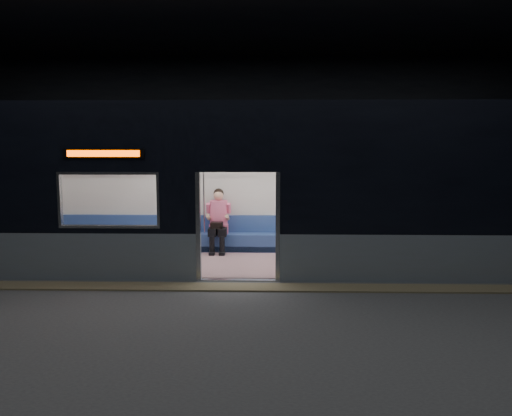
{
  "coord_description": "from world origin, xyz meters",
  "views": [
    {
      "loc": [
        0.61,
        -8.87,
        2.67
      ],
      "look_at": [
        0.3,
        2.3,
        1.22
      ],
      "focal_mm": 38.0,
      "sensor_mm": 36.0,
      "label": 1
    }
  ],
  "objects": [
    {
      "name": "station_floor",
      "position": [
        0.0,
        0.0,
        -0.01
      ],
      "size": [
        24.0,
        14.0,
        0.01
      ],
      "primitive_type": "cube",
      "color": "#47494C",
      "rests_on": "ground"
    },
    {
      "name": "station_envelope",
      "position": [
        0.0,
        0.0,
        3.66
      ],
      "size": [
        24.0,
        14.0,
        5.0
      ],
      "color": "black",
      "rests_on": "station_floor"
    },
    {
      "name": "passenger",
      "position": [
        -0.61,
        3.55,
        0.84
      ],
      "size": [
        0.44,
        0.75,
        1.47
      ],
      "rotation": [
        0.0,
        0.0,
        0.04
      ],
      "color": "black",
      "rests_on": "metro_car"
    },
    {
      "name": "tactile_strip",
      "position": [
        0.0,
        0.55,
        0.01
      ],
      "size": [
        22.8,
        0.5,
        0.03
      ],
      "primitive_type": "cube",
      "color": "#8C7F59",
      "rests_on": "station_floor"
    },
    {
      "name": "handbag",
      "position": [
        -0.62,
        3.3,
        0.69
      ],
      "size": [
        0.35,
        0.33,
        0.14
      ],
      "primitive_type": "cube",
      "rotation": [
        0.0,
        0.0,
        0.42
      ],
      "color": "black",
      "rests_on": "passenger"
    },
    {
      "name": "metro_car",
      "position": [
        -0.0,
        2.54,
        1.85
      ],
      "size": [
        18.0,
        3.04,
        3.35
      ],
      "color": "gray",
      "rests_on": "station_floor"
    },
    {
      "name": "transit_map",
      "position": [
        4.19,
        3.85,
        1.47
      ],
      "size": [
        0.99,
        0.03,
        0.65
      ],
      "primitive_type": "cube",
      "color": "white",
      "rests_on": "metro_car"
    }
  ]
}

